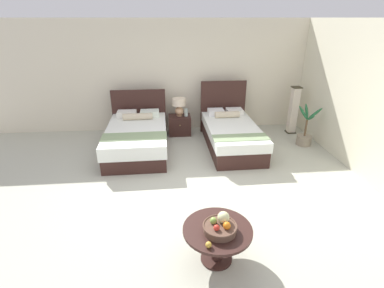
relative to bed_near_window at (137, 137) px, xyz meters
The scene contains 13 objects.
ground_plane 2.07m from the bed_near_window, 58.85° to the right, with size 10.07×9.91×0.02m, color #B7B8A4.
wall_back 2.05m from the bed_near_window, 52.91° to the left, with size 10.07×0.12×2.74m, color beige.
wall_side_right 4.62m from the bed_near_window, 17.48° to the right, with size 0.12×5.51×2.74m, color beige.
bed_near_window is the anchor object (origin of this frame).
bed_near_corner 2.12m from the bed_near_window, ahead, with size 1.15×2.21×1.32m.
nightstand 1.34m from the bed_near_window, 42.41° to the left, with size 0.55×0.47×0.48m.
table_lamp 1.42m from the bed_near_window, 43.04° to the left, with size 0.33×0.33×0.44m.
vase 1.46m from the bed_near_window, 36.77° to the left, with size 0.09×0.09×0.20m.
coffee_table 3.56m from the bed_near_window, 69.94° to the right, with size 0.83×0.83×0.47m.
fruit_bowl 3.62m from the bed_near_window, 69.89° to the right, with size 0.40×0.40×0.22m.
loose_apple 3.79m from the bed_near_window, 73.57° to the right, with size 0.07×0.07×0.07m.
floor_lamp_corner 3.94m from the bed_near_window, 10.82° to the left, with size 0.22×0.22×1.20m.
potted_palm 3.85m from the bed_near_window, ahead, with size 0.56×0.53×0.96m.
Camera 1 is at (-0.38, -4.25, 2.75)m, focal length 26.95 mm.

